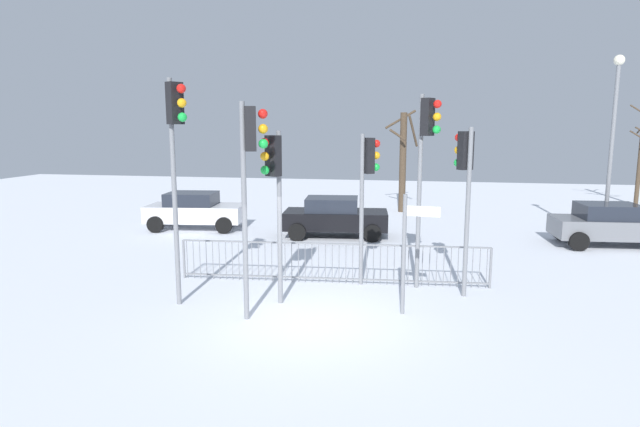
{
  "coord_description": "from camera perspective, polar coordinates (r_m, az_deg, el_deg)",
  "views": [
    {
      "loc": [
        2.15,
        -10.43,
        4.08
      ],
      "look_at": [
        -0.42,
        3.31,
        1.77
      ],
      "focal_mm": 29.75,
      "sensor_mm": 36.0,
      "label": 1
    }
  ],
  "objects": [
    {
      "name": "car_black_near",
      "position": [
        19.71,
        1.61,
        -0.31
      ],
      "size": [
        3.95,
        2.25,
        1.47
      ],
      "rotation": [
        0.0,
        0.0,
        0.1
      ],
      "color": "black",
      "rests_on": "ground"
    },
    {
      "name": "street_lamp",
      "position": [
        21.01,
        28.99,
        7.93
      ],
      "size": [
        0.36,
        0.36,
        6.46
      ],
      "color": "slate",
      "rests_on": "ground"
    },
    {
      "name": "traffic_light_foreground_left",
      "position": [
        13.55,
        5.09,
        4.15
      ],
      "size": [
        0.48,
        0.45,
        3.89
      ],
      "rotation": [
        0.0,
        0.0,
        5.37
      ],
      "color": "slate",
      "rests_on": "ground"
    },
    {
      "name": "traffic_light_rear_left",
      "position": [
        10.97,
        -7.51,
        5.49
      ],
      "size": [
        0.55,
        0.37,
        4.57
      ],
      "rotation": [
        0.0,
        0.0,
        5.01
      ],
      "color": "slate",
      "rests_on": "ground"
    },
    {
      "name": "bare_tree_centre",
      "position": [
        25.63,
        8.91,
        5.79
      ],
      "size": [
        1.63,
        1.64,
        4.87
      ],
      "color": "#473828",
      "rests_on": "ground"
    },
    {
      "name": "traffic_light_mid_left",
      "position": [
        13.27,
        11.3,
        6.89
      ],
      "size": [
        0.52,
        0.41,
        4.85
      ],
      "rotation": [
        0.0,
        0.0,
        4.21
      ],
      "color": "slate",
      "rests_on": "ground"
    },
    {
      "name": "ground_plane",
      "position": [
        11.41,
        -1.0,
        -11.57
      ],
      "size": [
        60.0,
        60.0,
        0.0
      ],
      "primitive_type": "plane",
      "color": "white"
    },
    {
      "name": "traffic_light_mid_right",
      "position": [
        12.14,
        -15.25,
        7.43
      ],
      "size": [
        0.52,
        0.42,
        5.12
      ],
      "rotation": [
        0.0,
        0.0,
        4.2
      ],
      "color": "slate",
      "rests_on": "ground"
    },
    {
      "name": "traffic_light_foreground_right",
      "position": [
        11.87,
        -4.96,
        3.73
      ],
      "size": [
        0.43,
        0.51,
        3.98
      ],
      "rotation": [
        0.0,
        0.0,
        2.58
      ],
      "color": "slate",
      "rests_on": "ground"
    },
    {
      "name": "car_grey_trailing",
      "position": [
        20.68,
        28.8,
        -1.01
      ],
      "size": [
        3.91,
        2.16,
        1.47
      ],
      "rotation": [
        0.0,
        0.0,
        0.07
      ],
      "color": "slate",
      "rests_on": "ground"
    },
    {
      "name": "direction_sign_post",
      "position": [
        11.58,
        9.36,
        -3.62
      ],
      "size": [
        0.79,
        0.16,
        2.65
      ],
      "rotation": [
        0.0,
        0.0,
        -0.13
      ],
      "color": "slate",
      "rests_on": "ground"
    },
    {
      "name": "pedestrian_guard_railing",
      "position": [
        13.92,
        1.32,
        -5.29
      ],
      "size": [
        8.1,
        0.62,
        1.07
      ],
      "rotation": [
        0.0,
        0.0,
        0.07
      ],
      "color": "slate",
      "rests_on": "ground"
    },
    {
      "name": "traffic_light_rear_right",
      "position": [
        13.03,
        15.33,
        4.2
      ],
      "size": [
        0.44,
        0.49,
        4.06
      ],
      "rotation": [
        0.0,
        0.0,
        0.63
      ],
      "color": "slate",
      "rests_on": "ground"
    },
    {
      "name": "car_white_far",
      "position": [
        21.79,
        -13.31,
        0.37
      ],
      "size": [
        3.97,
        2.28,
        1.47
      ],
      "rotation": [
        0.0,
        0.0,
        0.11
      ],
      "color": "silver",
      "rests_on": "ground"
    }
  ]
}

